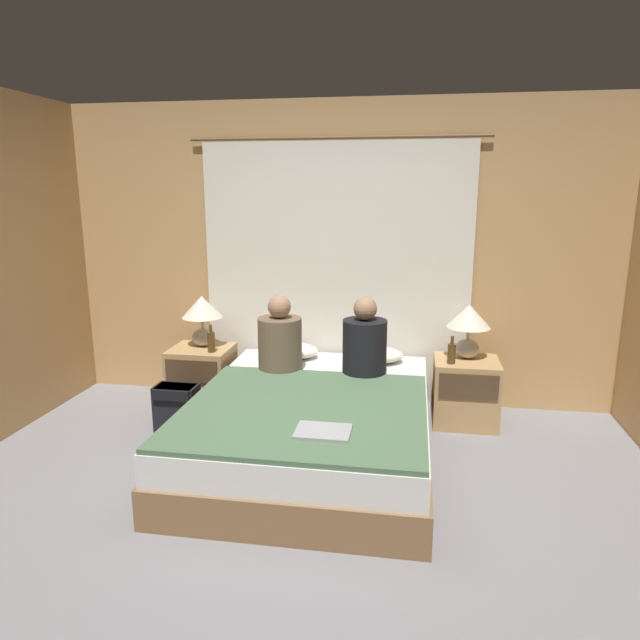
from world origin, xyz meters
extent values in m
plane|color=gray|center=(0.00, 0.00, 0.00)|extent=(16.00, 16.00, 0.00)
cube|color=tan|center=(0.00, 2.03, 1.25)|extent=(4.68, 0.06, 2.50)
cube|color=white|center=(0.00, 1.97, 1.09)|extent=(2.22, 0.02, 2.17)
cylinder|color=brown|center=(0.00, 1.97, 2.19)|extent=(2.42, 0.02, 0.02)
cube|color=olive|center=(0.00, 0.87, 0.12)|extent=(1.57, 2.10, 0.24)
cube|color=white|center=(0.00, 0.87, 0.34)|extent=(1.53, 2.06, 0.20)
cube|color=tan|center=(-1.07, 1.62, 0.26)|extent=(0.49, 0.44, 0.51)
cube|color=#4C3823|center=(-1.07, 1.40, 0.38)|extent=(0.43, 0.02, 0.18)
cube|color=tan|center=(1.07, 1.62, 0.26)|extent=(0.49, 0.44, 0.51)
cube|color=#4C3823|center=(1.07, 1.40, 0.38)|extent=(0.43, 0.02, 0.18)
ellipsoid|color=#B2A899|center=(-1.07, 1.69, 0.59)|extent=(0.19, 0.19, 0.15)
cylinder|color=#B2A893|center=(-1.07, 1.69, 0.71)|extent=(0.02, 0.02, 0.10)
cone|color=silver|center=(-1.07, 1.69, 0.85)|extent=(0.34, 0.34, 0.18)
ellipsoid|color=#B2A899|center=(1.07, 1.69, 0.59)|extent=(0.19, 0.19, 0.15)
cylinder|color=#B2A893|center=(1.07, 1.69, 0.71)|extent=(0.02, 0.02, 0.10)
cone|color=silver|center=(1.07, 1.69, 0.85)|extent=(0.34, 0.34, 0.18)
ellipsoid|color=silver|center=(-0.35, 1.71, 0.50)|extent=(0.48, 0.34, 0.12)
ellipsoid|color=silver|center=(0.35, 1.71, 0.50)|extent=(0.48, 0.34, 0.12)
cube|color=#4C6B4C|center=(0.00, 0.58, 0.45)|extent=(1.51, 1.46, 0.03)
cylinder|color=brown|center=(-0.33, 1.35, 0.65)|extent=(0.33, 0.33, 0.42)
sphere|color=#A87A5B|center=(-0.33, 1.35, 0.94)|extent=(0.17, 0.17, 0.17)
cylinder|color=black|center=(0.31, 1.35, 0.65)|extent=(0.33, 0.33, 0.42)
sphere|color=#A87A5B|center=(0.31, 1.35, 0.95)|extent=(0.17, 0.17, 0.17)
cylinder|color=#513819|center=(-0.94, 1.52, 0.59)|extent=(0.06, 0.06, 0.16)
cylinder|color=#513819|center=(-0.94, 1.52, 0.71)|extent=(0.02, 0.02, 0.06)
cylinder|color=#513819|center=(0.95, 1.52, 0.59)|extent=(0.06, 0.06, 0.15)
cylinder|color=#513819|center=(0.95, 1.52, 0.69)|extent=(0.02, 0.02, 0.06)
cube|color=#9EA0A5|center=(0.18, 0.21, 0.48)|extent=(0.31, 0.23, 0.02)
cube|color=black|center=(-1.09, 1.13, 0.17)|extent=(0.32, 0.19, 0.35)
cube|color=black|center=(-1.09, 1.11, 0.31)|extent=(0.29, 0.19, 0.08)
camera|label=1|loc=(0.65, -2.70, 1.80)|focal=32.00mm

